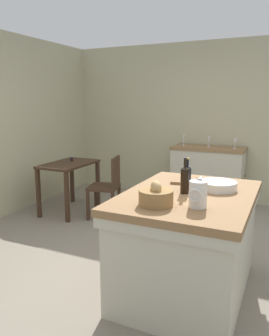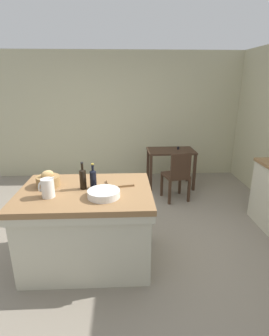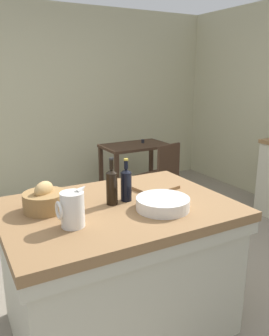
% 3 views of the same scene
% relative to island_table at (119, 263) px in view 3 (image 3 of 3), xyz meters
% --- Properties ---
extents(ground_plane, '(6.76, 6.76, 0.00)m').
position_rel_island_table_xyz_m(ground_plane, '(0.36, 0.41, -0.48)').
color(ground_plane, gray).
extents(wall_back, '(5.32, 0.12, 2.60)m').
position_rel_island_table_xyz_m(wall_back, '(0.36, 3.01, 0.82)').
color(wall_back, '#B7B28E').
rests_on(wall_back, ground).
extents(island_table, '(1.43, 1.03, 0.89)m').
position_rel_island_table_xyz_m(island_table, '(0.00, 0.00, 0.00)').
color(island_table, olive).
rests_on(island_table, ground).
extents(writing_desk, '(0.91, 0.57, 0.80)m').
position_rel_island_table_xyz_m(writing_desk, '(1.35, 2.22, 0.15)').
color(writing_desk, '#3D281C').
rests_on(writing_desk, ground).
extents(wooden_chair, '(0.48, 0.48, 0.89)m').
position_rel_island_table_xyz_m(wooden_chair, '(1.35, 1.56, -0.00)').
color(wooden_chair, '#3D281C').
rests_on(wooden_chair, ground).
extents(pitcher, '(0.17, 0.13, 0.24)m').
position_rel_island_table_xyz_m(pitcher, '(-0.35, -0.16, 0.51)').
color(pitcher, silver).
rests_on(pitcher, island_table).
extents(wash_bowl, '(0.33, 0.33, 0.07)m').
position_rel_island_table_xyz_m(wash_bowl, '(0.21, -0.19, 0.45)').
color(wash_bowl, silver).
rests_on(wash_bowl, island_table).
extents(bread_basket, '(0.26, 0.26, 0.18)m').
position_rel_island_table_xyz_m(bread_basket, '(-0.43, 0.13, 0.48)').
color(bread_basket, olive).
rests_on(bread_basket, island_table).
extents(cutting_board, '(0.32, 0.28, 0.02)m').
position_rel_island_table_xyz_m(cutting_board, '(0.38, 0.16, 0.42)').
color(cutting_board, olive).
rests_on(cutting_board, island_table).
extents(wine_bottle_dark, '(0.07, 0.07, 0.28)m').
position_rel_island_table_xyz_m(wine_bottle_dark, '(0.09, 0.05, 0.52)').
color(wine_bottle_dark, black).
rests_on(wine_bottle_dark, island_table).
extents(wine_bottle_amber, '(0.07, 0.07, 0.30)m').
position_rel_island_table_xyz_m(wine_bottle_amber, '(-0.02, 0.04, 0.53)').
color(wine_bottle_amber, black).
rests_on(wine_bottle_amber, island_table).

